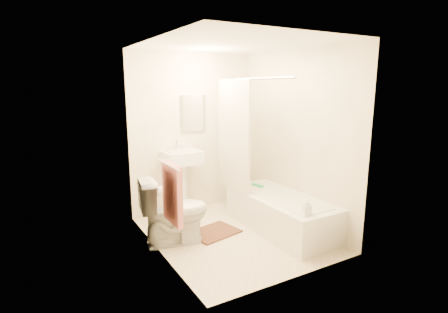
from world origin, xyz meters
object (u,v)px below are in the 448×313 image
toilet (174,211)px  soap_bottle (307,207)px  bathtub (280,213)px  sink (181,180)px  bath_mat (214,232)px

toilet → soap_bottle: bearing=-119.9°
bathtub → sink: bearing=126.7°
sink → toilet: bearing=-120.2°
bathtub → soap_bottle: bearing=-104.5°
toilet → sink: size_ratio=0.78×
bathtub → bath_mat: bearing=158.3°
toilet → bathtub: size_ratio=0.50×
toilet → soap_bottle: toilet is taller
bath_mat → bathtub: bearing=-21.7°
sink → bath_mat: sink is taller
toilet → sink: 1.02m
sink → bathtub: (0.91, -1.22, -0.30)m
toilet → bath_mat: toilet is taller
toilet → bath_mat: size_ratio=1.33×
toilet → sink: (0.48, 0.89, 0.12)m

